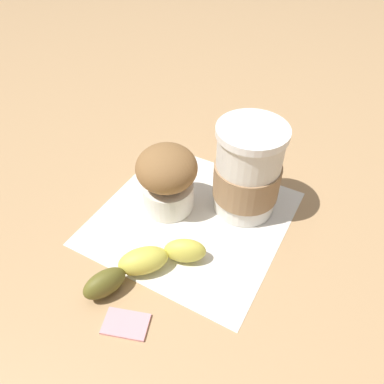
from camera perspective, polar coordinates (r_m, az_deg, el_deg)
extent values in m
plane|color=tan|center=(0.53, 0.00, -3.96)|extent=(3.00, 3.00, 0.00)
cube|color=white|center=(0.53, 0.00, -3.90)|extent=(0.26, 0.26, 0.00)
cylinder|color=silver|center=(0.51, 8.43, 2.86)|extent=(0.09, 0.09, 0.13)
cylinder|color=white|center=(0.47, 9.26, 9.12)|extent=(0.09, 0.09, 0.01)
cylinder|color=#997551|center=(0.52, 8.30, 1.89)|extent=(0.09, 0.09, 0.05)
cylinder|color=white|center=(0.54, -3.65, -0.50)|extent=(0.07, 0.07, 0.04)
ellipsoid|color=olive|center=(0.50, -3.90, 3.66)|extent=(0.08, 0.08, 0.06)
ellipsoid|color=#D6CC4C|center=(0.47, -1.07, -8.92)|extent=(0.05, 0.06, 0.03)
ellipsoid|color=#D6CC4C|center=(0.47, -7.41, -10.33)|extent=(0.07, 0.07, 0.03)
ellipsoid|color=brown|center=(0.46, -13.18, -13.39)|extent=(0.06, 0.05, 0.03)
cube|color=pink|center=(0.44, -10.07, -19.08)|extent=(0.05, 0.06, 0.01)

